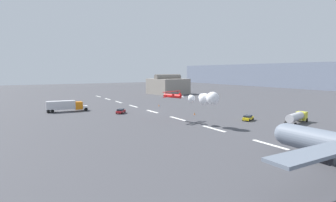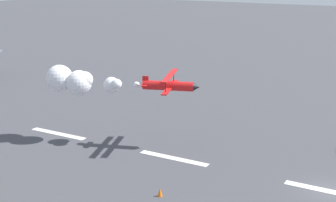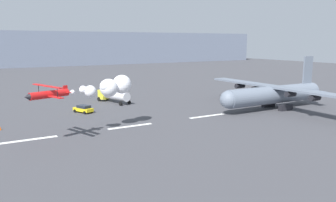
{
  "view_description": "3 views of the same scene",
  "coord_description": "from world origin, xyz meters",
  "views": [
    {
      "loc": [
        80.9,
        -41.43,
        13.65
      ],
      "look_at": [
        8.54,
        1.22,
        4.32
      ],
      "focal_mm": 28.88,
      "sensor_mm": 36.0,
      "label": 1
    },
    {
      "loc": [
        -7.14,
        42.44,
        19.74
      ],
      "look_at": [
        18.62,
        -3.3,
        5.18
      ],
      "focal_mm": 52.18,
      "sensor_mm": 36.0,
      "label": 2
    },
    {
      "loc": [
        9.31,
        -51.76,
        14.08
      ],
      "look_at": [
        39.48,
        0.0,
        3.69
      ],
      "focal_mm": 36.63,
      "sensor_mm": 36.0,
      "label": 3
    }
  ],
  "objects": [
    {
      "name": "runway_stripe_6",
      "position": [
        32.12,
        0.0,
        0.01
      ],
      "size": [
        8.0,
        0.9,
        0.01
      ],
      "primitive_type": "cube",
      "color": "white",
      "rests_on": "ground"
    },
    {
      "name": "runway_stripe_5",
      "position": [
        16.06,
        0.0,
        0.01
      ],
      "size": [
        8.0,
        0.9,
        0.01
      ],
      "primitive_type": "cube",
      "color": "white",
      "rests_on": "ground"
    },
    {
      "name": "stunt_biplane_red",
      "position": [
        27.94,
        -0.35,
        6.99
      ],
      "size": [
        17.39,
        8.77,
        3.38
      ],
      "color": "red"
    },
    {
      "name": "ground_plane",
      "position": [
        0.0,
        0.0,
        0.0
      ],
      "size": [
        440.0,
        440.0,
        0.0
      ],
      "primitive_type": "plane",
      "color": "#424247",
      "rests_on": "ground"
    },
    {
      "name": "runway_stripe_4",
      "position": [
        0.0,
        0.0,
        0.01
      ],
      "size": [
        8.0,
        0.9,
        0.01
      ],
      "primitive_type": "cube",
      "color": "white",
      "rests_on": "ground"
    },
    {
      "name": "traffic_cone_far",
      "position": [
        12.87,
        8.36,
        0.38
      ],
      "size": [
        0.44,
        0.44,
        0.75
      ],
      "primitive_type": "cone",
      "color": "orange",
      "rests_on": "ground"
    }
  ]
}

